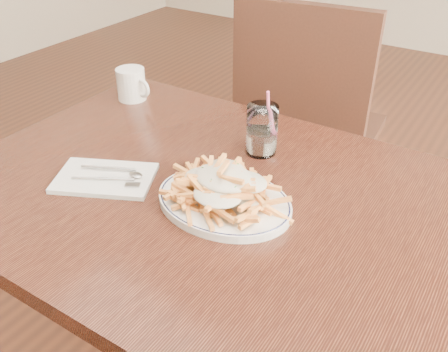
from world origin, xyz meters
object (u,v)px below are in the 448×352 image
Objects in this scene: chair_far at (306,119)px; loaded_fries at (224,183)px; fries_plate at (224,201)px; coffee_mug at (132,84)px; table at (228,226)px; water_glass at (262,133)px.

chair_far reaches higher than loaded_fries.
coffee_mug reaches higher than fries_plate.
chair_far is 0.86m from fries_plate.
fries_plate is at bearing -77.63° from chair_far.
table is at bearing 107.98° from fries_plate.
table is 0.81m from chair_far.
fries_plate is 1.13× the size of loaded_fries.
chair_far reaches higher than water_glass.
chair_far is at bearing 102.13° from table.
fries_plate is at bearing -72.02° from table.
water_glass is (-0.04, 0.23, -0.00)m from loaded_fries.
table is 4.17× the size of fries_plate.
loaded_fries is (0.00, 0.00, 0.04)m from fries_plate.
chair_far is at bearing 103.01° from water_glass.
chair_far is 3.84× the size of loaded_fries.
chair_far is at bearing 102.37° from fries_plate.
coffee_mug is at bearing -121.81° from chair_far.
fries_plate is at bearing -79.29° from water_glass.
table is 0.57m from coffee_mug.
water_glass is at bearing 99.43° from table.
water_glass reaches higher than loaded_fries.
coffee_mug is (-0.50, 0.30, 0.03)m from fries_plate.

